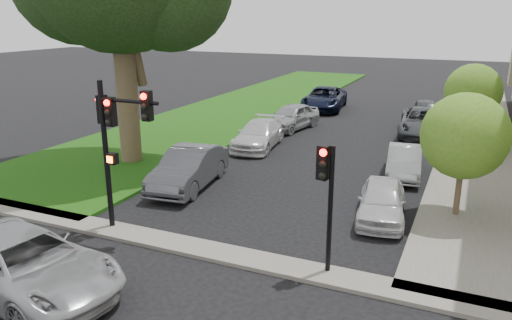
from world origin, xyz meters
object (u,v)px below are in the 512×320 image
at_px(small_tree_a, 465,136).
at_px(car_parked_6, 258,135).
at_px(traffic_signal_main, 114,130).
at_px(car_cross_near, 25,264).
at_px(car_parked_2, 423,122).
at_px(car_parked_3, 425,111).
at_px(car_parked_8, 324,98).
at_px(traffic_signal_secondary, 326,186).
at_px(small_tree_b, 473,92).
at_px(car_parked_0, 382,201).
at_px(car_parked_7, 292,117).
at_px(car_parked_1, 404,162).
at_px(car_parked_5, 189,168).
at_px(small_tree_c, 475,83).

distance_m(small_tree_a, car_parked_6, 11.47).
distance_m(small_tree_a, traffic_signal_main, 11.09).
relative_size(car_cross_near, car_parked_2, 1.00).
bearing_deg(car_parked_3, car_parked_8, 160.92).
bearing_deg(traffic_signal_secondary, car_parked_2, 87.88).
distance_m(traffic_signal_main, car_parked_8, 22.82).
height_order(small_tree_b, car_parked_0, small_tree_b).
relative_size(car_parked_6, car_parked_7, 1.05).
relative_size(car_parked_1, car_parked_5, 0.81).
bearing_deg(car_parked_0, small_tree_b, 70.88).
bearing_deg(small_tree_c, car_parked_7, -144.60).
bearing_deg(car_parked_2, car_parked_5, -125.95).
bearing_deg(car_parked_7, car_parked_5, -80.33).
height_order(small_tree_c, car_parked_1, small_tree_c).
xyz_separation_m(traffic_signal_secondary, car_parked_6, (-6.77, 11.13, -1.79)).
distance_m(traffic_signal_secondary, car_parked_6, 13.15).
xyz_separation_m(car_parked_0, car_parked_3, (-0.39, 16.99, 0.04)).
bearing_deg(car_parked_3, car_parked_5, -120.79).
height_order(car_parked_1, car_parked_6, car_parked_6).
relative_size(traffic_signal_main, car_parked_6, 1.02).
distance_m(small_tree_a, small_tree_b, 10.38).
distance_m(car_parked_2, car_parked_7, 7.46).
height_order(small_tree_a, car_parked_2, small_tree_a).
distance_m(small_tree_a, car_parked_0, 3.37).
relative_size(small_tree_c, car_parked_1, 0.93).
bearing_deg(small_tree_c, car_parked_0, -97.10).
bearing_deg(traffic_signal_main, car_parked_2, 67.08).
distance_m(small_tree_c, car_parked_7, 11.98).
relative_size(small_tree_b, traffic_signal_secondary, 1.20).
xyz_separation_m(car_parked_0, car_parked_6, (-7.49, 6.81, 0.03)).
relative_size(car_parked_5, car_parked_8, 0.84).
xyz_separation_m(car_parked_2, car_parked_5, (-7.48, -12.76, 0.02)).
distance_m(small_tree_c, car_parked_1, 13.62).
bearing_deg(car_parked_6, car_parked_7, 81.71).
xyz_separation_m(small_tree_a, small_tree_b, (0.00, 10.38, -0.01)).
distance_m(car_parked_2, car_parked_3, 4.10).
bearing_deg(car_parked_2, car_parked_0, -95.23).
xyz_separation_m(traffic_signal_main, car_parked_1, (7.35, 9.30, -2.64)).
relative_size(small_tree_b, car_parked_7, 0.96).
relative_size(car_cross_near, car_parked_7, 1.24).
height_order(small_tree_c, car_cross_near, small_tree_c).
bearing_deg(small_tree_b, traffic_signal_secondary, -100.69).
height_order(car_cross_near, car_parked_6, car_cross_near).
xyz_separation_m(car_cross_near, car_parked_3, (6.77, 25.16, -0.08)).
distance_m(traffic_signal_secondary, car_parked_5, 8.34).
distance_m(traffic_signal_main, car_parked_7, 15.94).
distance_m(car_parked_6, car_parked_8, 11.59).
height_order(traffic_signal_main, car_parked_1, traffic_signal_main).
bearing_deg(car_parked_2, car_parked_1, -94.94).
height_order(small_tree_b, car_cross_near, small_tree_b).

